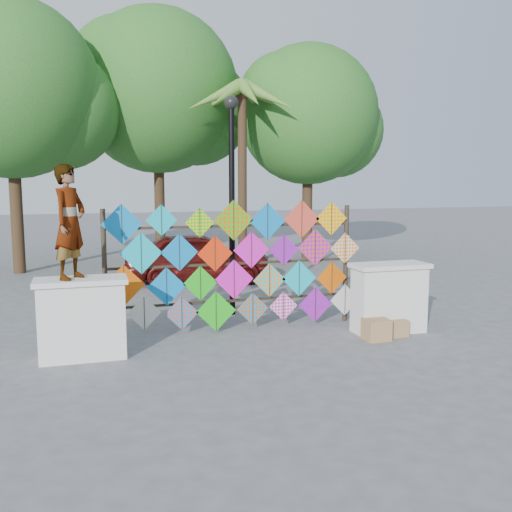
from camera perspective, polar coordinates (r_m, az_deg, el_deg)
name	(u,v)px	position (r m, az deg, el deg)	size (l,w,h in m)	color
ground	(245,341)	(10.07, -1.13, -8.47)	(80.00, 80.00, 0.00)	gray
parapet_left	(82,318)	(9.35, -17.00, -5.95)	(1.40, 0.65, 1.28)	silver
parapet_right	(389,297)	(10.77, 13.16, -4.04)	(1.40, 0.65, 1.28)	silver
kite_rack	(237,266)	(10.51, -1.87, -0.96)	(4.88, 0.24, 2.43)	black
tree_west	(14,90)	(18.60, -23.08, 15.06)	(5.85, 5.20, 8.01)	#3F281B
tree_mid	(160,93)	(20.73, -9.56, 15.82)	(6.30, 5.60, 8.61)	#3F281B
tree_east	(310,116)	(20.47, 5.46, 13.77)	(5.40, 4.80, 7.42)	#3F281B
palm_tree	(242,109)	(18.10, -1.40, 14.50)	(3.62, 3.62, 5.83)	#3F281B
vendor_woman	(70,222)	(9.13, -18.13, 3.25)	(0.64, 0.42, 1.75)	#99999E
sedan	(198,257)	(15.69, -5.85, -0.12)	(1.61, 4.01, 1.37)	#53100E
lamppost	(232,185)	(11.68, -2.44, 7.14)	(0.28, 0.28, 4.46)	black
cardboard_box_near	(376,329)	(10.29, 11.95, -7.19)	(0.42, 0.38, 0.38)	#A0714D
cardboard_box_far	(396,328)	(10.65, 13.81, -6.96)	(0.36, 0.33, 0.30)	#A0714D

